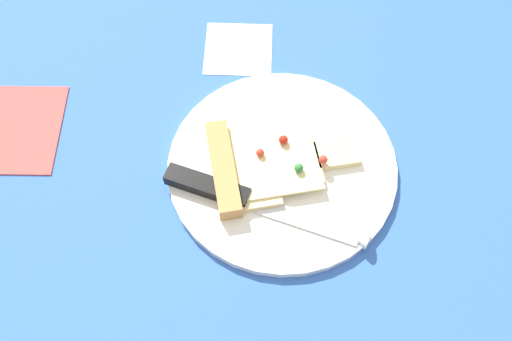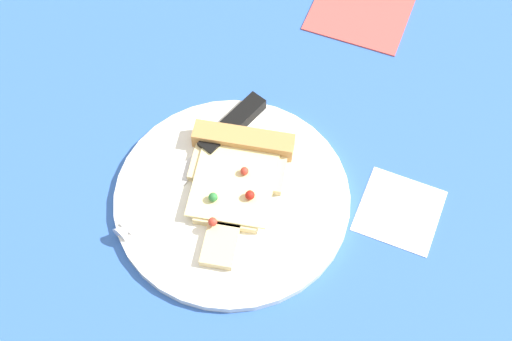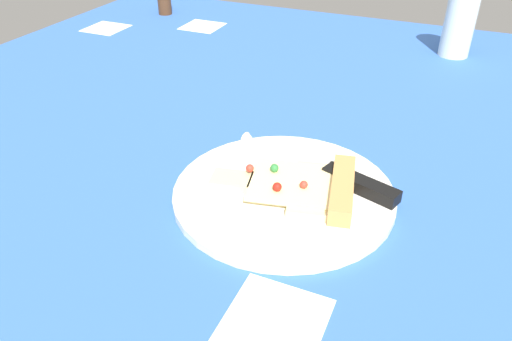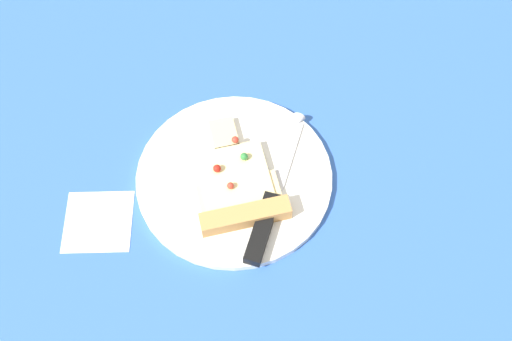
% 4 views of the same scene
% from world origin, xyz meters
% --- Properties ---
extents(ground_plane, '(1.48, 1.48, 0.03)m').
position_xyz_m(ground_plane, '(0.00, 0.00, -0.01)').
color(ground_plane, '#3360B7').
rests_on(ground_plane, ground).
extents(plate, '(0.27, 0.27, 0.01)m').
position_xyz_m(plate, '(0.04, -0.08, 0.01)').
color(plate, white).
rests_on(plate, ground_plane).
extents(pizza_slice, '(0.19, 0.13, 0.02)m').
position_xyz_m(pizza_slice, '(0.06, -0.07, 0.02)').
color(pizza_slice, beige).
rests_on(pizza_slice, plate).
extents(knife, '(0.23, 0.09, 0.02)m').
position_xyz_m(knife, '(0.08, -0.03, 0.02)').
color(knife, silver).
rests_on(knife, plate).
extents(napkin, '(0.13, 0.13, 0.00)m').
position_xyz_m(napkin, '(0.38, -0.12, 0.00)').
color(napkin, '#E54C47').
rests_on(napkin, ground_plane).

